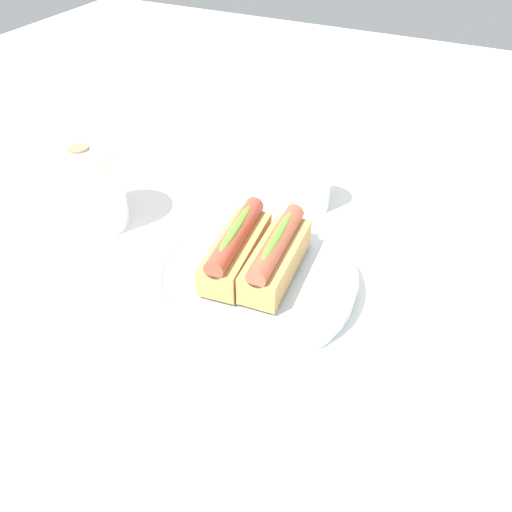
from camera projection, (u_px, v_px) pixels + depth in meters
ground_plane at (254, 279)px, 0.74m from camera, size 2.40×2.40×0.00m
serving_bowl at (256, 277)px, 0.71m from camera, size 0.27×0.27×0.04m
hotdog_front at (276, 255)px, 0.68m from camera, size 0.15×0.06×0.06m
hotdog_back at (236, 247)px, 0.69m from camera, size 0.15×0.07×0.06m
water_glass at (311, 186)px, 0.86m from camera, size 0.07×0.07×0.09m
paper_towel_roll at (87, 188)px, 0.80m from camera, size 0.11×0.11×0.13m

